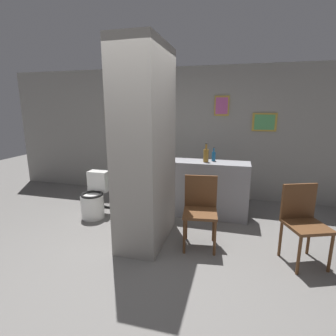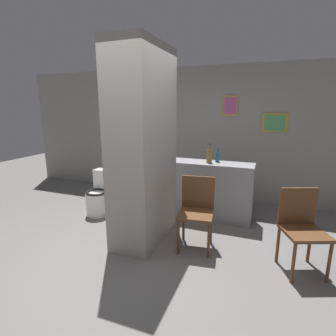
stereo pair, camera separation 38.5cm
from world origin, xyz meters
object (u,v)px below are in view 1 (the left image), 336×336
at_px(chair_near_pillar, 200,207).
at_px(chair_by_doorway, 303,219).
at_px(bicycle, 135,191).
at_px(bottle_tall, 206,155).
at_px(toilet, 94,198).

bearing_deg(chair_near_pillar, chair_by_doorway, -10.79).
relative_size(chair_by_doorway, bicycle, 0.53).
xyz_separation_m(bicycle, bottle_tall, (1.22, 0.13, 0.69)).
height_order(toilet, bottle_tall, bottle_tall).
xyz_separation_m(chair_by_doorway, bicycle, (-2.51, 0.92, -0.15)).
bearing_deg(bicycle, bottle_tall, 6.00).
distance_m(chair_near_pillar, bottle_tall, 1.11).
xyz_separation_m(toilet, chair_near_pillar, (1.86, -0.48, 0.21)).
bearing_deg(chair_by_doorway, bottle_tall, 119.25).
bearing_deg(chair_by_doorway, toilet, 148.19).
height_order(chair_near_pillar, chair_by_doorway, same).
bearing_deg(toilet, bicycle, 31.93).
bearing_deg(bicycle, chair_near_pillar, -33.38).
relative_size(chair_near_pillar, bicycle, 0.53).
bearing_deg(bottle_tall, chair_by_doorway, -39.05).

